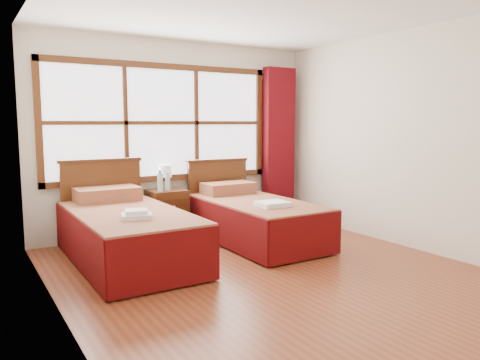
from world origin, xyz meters
TOP-DOWN VIEW (x-y plane):
  - floor at (0.00, 0.00)m, footprint 4.50×4.50m
  - ceiling at (0.00, 0.00)m, footprint 4.50×4.50m
  - wall_back at (0.00, 2.25)m, footprint 4.00×0.00m
  - wall_left at (-2.00, 0.00)m, footprint 0.00×4.50m
  - wall_right at (2.00, 0.00)m, footprint 0.00×4.50m
  - window at (-0.25, 2.21)m, footprint 3.16×0.06m
  - curtain at (1.60, 2.11)m, footprint 0.50×0.16m
  - bed_left at (-1.10, 1.20)m, footprint 1.09×2.11m
  - bed_right at (0.55, 1.20)m, footprint 1.02×2.04m
  - nightstand at (-0.29, 1.99)m, footprint 0.47×0.46m
  - towels_left at (-1.14, 0.72)m, footprint 0.35×0.32m
  - towels_right at (0.51, 0.72)m, footprint 0.36×0.32m
  - lamp at (-0.25, 2.13)m, footprint 0.16×0.16m
  - bottle_near at (-0.42, 1.91)m, footprint 0.07×0.07m
  - bottle_far at (-0.29, 1.96)m, footprint 0.06×0.06m

SIDE VIEW (x-z plane):
  - floor at x=0.00m, z-range 0.00..0.00m
  - bed_right at x=0.55m, z-range -0.19..0.80m
  - nightstand at x=-0.29m, z-range 0.00..0.63m
  - bed_left at x=-1.10m, z-range -0.21..0.85m
  - towels_right at x=0.51m, z-range 0.53..0.58m
  - towels_left at x=-1.14m, z-range 0.56..0.64m
  - bottle_far at x=-0.29m, z-range 0.62..0.84m
  - bottle_near at x=-0.42m, z-range 0.61..0.88m
  - lamp at x=-0.25m, z-range 0.69..1.01m
  - curtain at x=1.60m, z-range 0.02..2.32m
  - wall_back at x=0.00m, z-range -0.70..3.30m
  - wall_left at x=-2.00m, z-range -0.95..3.55m
  - wall_right at x=2.00m, z-range -0.95..3.55m
  - window at x=-0.25m, z-range 0.72..2.28m
  - ceiling at x=0.00m, z-range 2.60..2.60m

